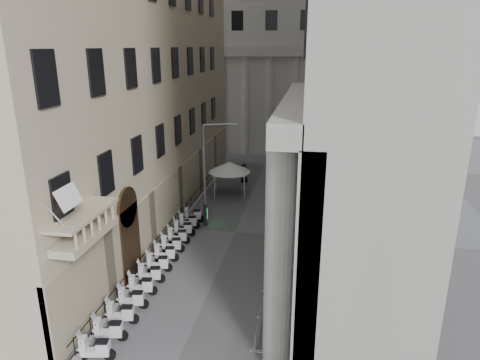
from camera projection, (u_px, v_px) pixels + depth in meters
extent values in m
cube|color=beige|center=(275.00, 31.00, 54.29)|extent=(22.00, 10.00, 30.00)
cylinder|color=silver|center=(214.00, 188.00, 38.23)|extent=(0.06, 0.06, 2.11)
cylinder|color=silver|center=(244.00, 190.00, 37.79)|extent=(0.06, 0.06, 2.11)
cylinder|color=silver|center=(221.00, 179.00, 40.75)|extent=(0.06, 0.06, 2.11)
cylinder|color=silver|center=(249.00, 181.00, 40.32)|extent=(0.06, 0.06, 2.11)
cube|color=silver|center=(232.00, 173.00, 38.94)|extent=(2.88, 2.88, 0.12)
cone|color=silver|center=(232.00, 168.00, 38.80)|extent=(3.84, 3.84, 0.96)
cylinder|color=gray|center=(205.00, 176.00, 32.05)|extent=(0.16, 0.16, 7.76)
cylinder|color=gray|center=(219.00, 124.00, 31.00)|extent=(2.27, 0.74, 0.12)
cube|color=gray|center=(234.00, 125.00, 31.12)|extent=(0.52, 0.34, 0.15)
cube|color=black|center=(205.00, 215.00, 32.86)|extent=(0.46, 0.78, 1.59)
cube|color=#19E54C|center=(207.00, 212.00, 32.82)|extent=(0.22, 0.55, 0.88)
imported|color=#0D1534|center=(278.00, 178.00, 41.52)|extent=(0.70, 0.47, 1.89)
imported|color=black|center=(285.00, 184.00, 39.72)|extent=(0.98, 0.79, 1.91)
imported|color=black|center=(244.00, 173.00, 43.00)|extent=(1.10, 0.92, 1.92)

